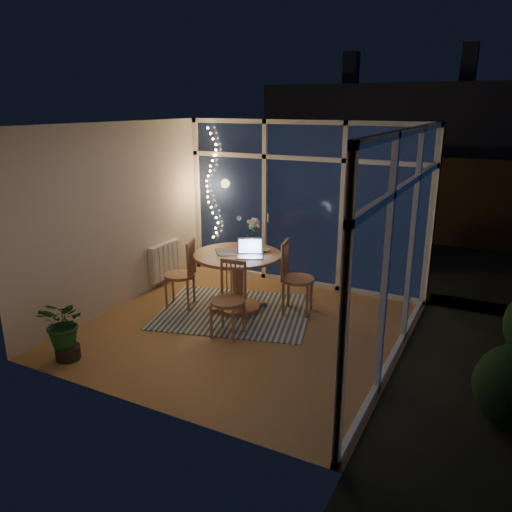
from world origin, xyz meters
name	(u,v)px	position (x,y,z in m)	size (l,w,h in m)	color
floor	(243,328)	(0.00, 0.00, 0.00)	(4.00, 4.00, 0.00)	olive
ceiling	(242,124)	(0.00, 0.00, 2.60)	(4.00, 4.00, 0.00)	silver
wall_back	(304,205)	(0.00, 2.00, 1.30)	(4.00, 0.04, 2.60)	beige
wall_front	(135,281)	(0.00, -2.00, 1.30)	(4.00, 0.04, 2.60)	beige
wall_left	(119,216)	(-2.00, 0.00, 1.30)	(0.04, 4.00, 2.60)	beige
wall_right	(407,254)	(2.00, 0.00, 1.30)	(0.04, 4.00, 2.60)	beige
window_wall_back	(303,205)	(0.00, 1.96, 1.30)	(4.00, 0.10, 2.60)	white
window_wall_right	(403,253)	(1.96, 0.00, 1.30)	(0.10, 4.00, 2.60)	white
radiator	(165,261)	(-1.94, 0.90, 0.40)	(0.10, 0.70, 0.58)	silver
fairy_lights	(211,184)	(-1.65, 1.88, 1.52)	(0.24, 0.10, 1.85)	#E8A55C
garden_patio	(377,246)	(0.50, 5.00, -0.06)	(12.00, 6.00, 0.10)	black
garden_fence	(363,195)	(0.00, 5.50, 0.90)	(11.00, 0.08, 1.80)	#3E2916
neighbour_roof	(409,129)	(0.30, 8.50, 2.20)	(7.00, 3.00, 2.20)	#363841
garden_shrubs	(291,232)	(-0.80, 3.40, 0.45)	(0.90, 0.90, 0.90)	black
rug	(235,311)	(-0.37, 0.42, 0.01)	(2.09, 1.67, 0.01)	beige
dining_table	(238,282)	(-0.37, 0.52, 0.42)	(1.23, 1.23, 0.84)	#AF6E4F
chair_left	(179,274)	(-1.16, 0.23, 0.51)	(0.47, 0.47, 1.01)	#AF6E4F
chair_right	(298,278)	(0.43, 0.80, 0.53)	(0.49, 0.49, 1.05)	#AF6E4F
chair_front	(227,300)	(-0.07, -0.27, 0.49)	(0.45, 0.45, 0.98)	#AF6E4F
laptop	(250,248)	(-0.14, 0.45, 0.96)	(0.35, 0.30, 0.26)	silver
flower_vase	(247,241)	(-0.38, 0.82, 0.94)	(0.20, 0.20, 0.21)	silver
bowl	(264,250)	(-0.09, 0.79, 0.85)	(0.15, 0.15, 0.04)	white
newspapers	(232,252)	(-0.47, 0.54, 0.84)	(0.41, 0.32, 0.02)	silver
phone	(242,257)	(-0.24, 0.41, 0.84)	(0.10, 0.05, 0.01)	black
potted_plant	(65,329)	(-1.40, -1.65, 0.38)	(0.54, 0.47, 0.76)	#1B4D20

